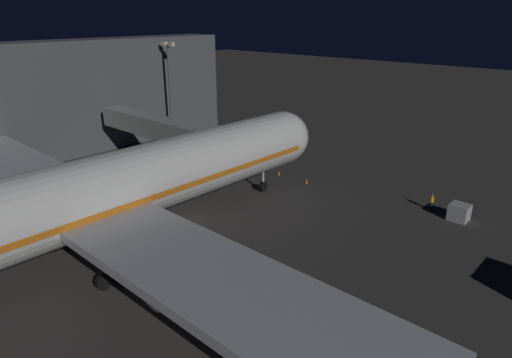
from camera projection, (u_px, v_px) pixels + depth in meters
ground_plane at (192, 221)px, 44.12m from camera, size 320.00×320.00×0.00m
airliner_at_gate at (70, 204)px, 34.00m from camera, size 56.57×59.43×19.78m
jet_bridge at (169, 131)px, 54.97m from camera, size 23.59×3.40×7.30m
apron_floodlight_mast at (170, 84)px, 69.12m from camera, size 2.90×0.50×15.44m
baggage_container_near_belt at (459, 212)px, 44.08m from camera, size 1.83×1.76×1.64m
ground_crew_near_nose_gear at (432, 202)px, 46.21m from camera, size 0.40×0.40×1.77m
traffic_cone_nose_port at (306, 181)px, 53.87m from camera, size 0.36×0.36×0.55m
traffic_cone_nose_starboard at (279, 173)px, 56.65m from camera, size 0.36×0.36×0.55m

